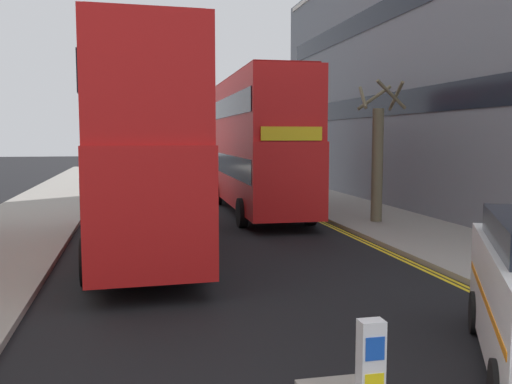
{
  "coord_description": "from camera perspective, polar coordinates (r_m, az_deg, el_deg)",
  "views": [
    {
      "loc": [
        -2.5,
        -2.79,
        3.22
      ],
      "look_at": [
        0.5,
        11.0,
        1.8
      ],
      "focal_mm": 39.24,
      "sensor_mm": 36.0,
      "label": 1
    }
  ],
  "objects": [
    {
      "name": "sidewalk_right",
      "position": [
        21.07,
        13.18,
        -3.01
      ],
      "size": [
        4.0,
        80.0,
        0.14
      ],
      "primitive_type": "cube",
      "color": "gray",
      "rests_on": "ground"
    },
    {
      "name": "sidewalk_left",
      "position": [
        19.47,
        -24.01,
        -4.07
      ],
      "size": [
        4.0,
        80.0,
        0.14
      ],
      "primitive_type": "cube",
      "color": "gray",
      "rests_on": "ground"
    },
    {
      "name": "kerb_line_outer",
      "position": [
        18.44,
        9.94,
        -4.39
      ],
      "size": [
        0.1,
        56.0,
        0.01
      ],
      "primitive_type": "cube",
      "color": "yellow",
      "rests_on": "ground"
    },
    {
      "name": "kerb_line_inner",
      "position": [
        18.38,
        9.48,
        -4.41
      ],
      "size": [
        0.1,
        56.0,
        0.01
      ],
      "primitive_type": "cube",
      "color": "yellow",
      "rests_on": "ground"
    },
    {
      "name": "keep_left_bollard",
      "position": [
        6.61,
        11.6,
        -17.64
      ],
      "size": [
        0.36,
        0.28,
        1.11
      ],
      "color": "silver",
      "rests_on": "traffic_island"
    },
    {
      "name": "double_decker_bus_away",
      "position": [
        15.72,
        -11.99,
        4.92
      ],
      "size": [
        3.08,
        10.88,
        5.64
      ],
      "color": "red",
      "rests_on": "ground"
    },
    {
      "name": "double_decker_bus_oncoming",
      "position": [
        23.06,
        0.2,
        5.27
      ],
      "size": [
        2.94,
        10.85,
        5.64
      ],
      "color": "red",
      "rests_on": "ground"
    },
    {
      "name": "street_tree_near",
      "position": [
        20.57,
        12.3,
        3.45
      ],
      "size": [
        1.58,
        1.62,
        5.0
      ],
      "color": "#6B6047",
      "rests_on": "sidewalk_right"
    },
    {
      "name": "street_tree_mid",
      "position": [
        42.95,
        1.9,
        5.63
      ],
      "size": [
        1.72,
        1.7,
        6.32
      ],
      "color": "#6B6047",
      "rests_on": "sidewalk_right"
    },
    {
      "name": "townhouse_terrace_right",
      "position": [
        29.8,
        20.65,
        10.87
      ],
      "size": [
        10.08,
        28.0,
        12.14
      ],
      "color": "slate",
      "rests_on": "ground"
    }
  ]
}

